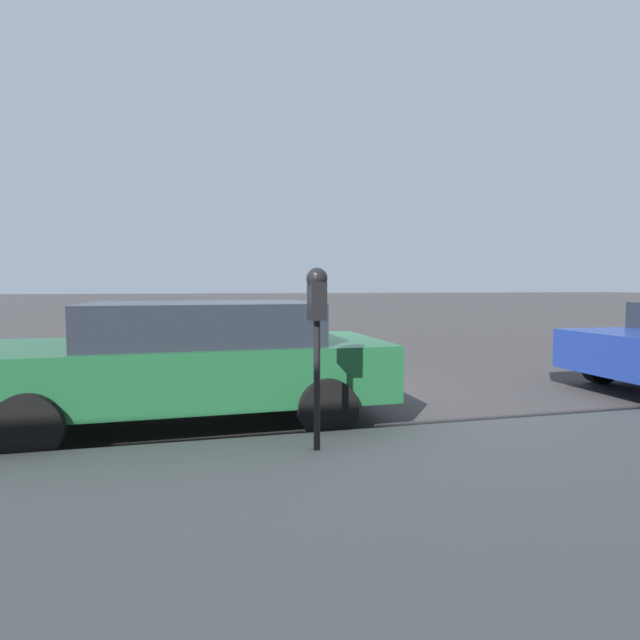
% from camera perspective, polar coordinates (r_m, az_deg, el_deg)
% --- Properties ---
extents(ground_plane, '(220.00, 220.00, 0.00)m').
position_cam_1_polar(ground_plane, '(7.30, -4.49, -8.83)').
color(ground_plane, '#3D3A3A').
extents(sidewalk, '(5.24, 56.00, 0.13)m').
position_cam_1_polar(sidewalk, '(2.93, 12.91, -28.00)').
color(sidewalk, '#99968C').
rests_on(sidewalk, ground_plane).
extents(parking_meter, '(0.21, 0.19, 1.64)m').
position_cam_1_polar(parking_meter, '(4.44, -0.36, 1.05)').
color(parking_meter, black).
rests_on(parking_meter, sidewalk).
extents(car_green, '(2.22, 4.60, 1.42)m').
position_cam_1_polar(car_green, '(6.02, -14.42, -4.30)').
color(car_green, '#1E5B33').
rests_on(car_green, ground_plane).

